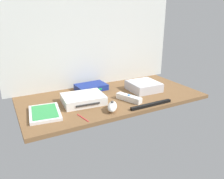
# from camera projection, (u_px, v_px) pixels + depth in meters

# --- Properties ---
(ground_plane) EXTENTS (1.00, 0.48, 0.02)m
(ground_plane) POSITION_uv_depth(u_px,v_px,m) (112.00, 98.00, 1.25)
(ground_plane) COLOR brown
(ground_plane) RESTS_ON ground
(back_wall) EXTENTS (1.10, 0.01, 0.64)m
(back_wall) POSITION_uv_depth(u_px,v_px,m) (93.00, 34.00, 1.34)
(back_wall) COLOR silver
(back_wall) RESTS_ON ground
(game_console) EXTENTS (0.22, 0.18, 0.04)m
(game_console) POSITION_uv_depth(u_px,v_px,m) (83.00, 99.00, 1.15)
(game_console) COLOR white
(game_console) RESTS_ON ground_plane
(mini_computer) EXTENTS (0.17, 0.17, 0.05)m
(mini_computer) POSITION_uv_depth(u_px,v_px,m) (144.00, 86.00, 1.33)
(mini_computer) COLOR silver
(mini_computer) RESTS_ON ground_plane
(game_case) EXTENTS (0.16, 0.21, 0.02)m
(game_case) POSITION_uv_depth(u_px,v_px,m) (45.00, 113.00, 1.02)
(game_case) COLOR white
(game_case) RESTS_ON ground_plane
(network_router) EXTENTS (0.19, 0.13, 0.03)m
(network_router) POSITION_uv_depth(u_px,v_px,m) (91.00, 87.00, 1.34)
(network_router) COLOR navy
(network_router) RESTS_ON ground_plane
(remote_wand) EXTENTS (0.09, 0.15, 0.03)m
(remote_wand) POSITION_uv_depth(u_px,v_px,m) (129.00, 98.00, 1.18)
(remote_wand) COLOR white
(remote_wand) RESTS_ON ground_plane
(remote_nunchuk) EXTENTS (0.09, 0.11, 0.05)m
(remote_nunchuk) POSITION_uv_depth(u_px,v_px,m) (112.00, 107.00, 1.06)
(remote_nunchuk) COLOR white
(remote_nunchuk) RESTS_ON ground_plane
(sensor_bar) EXTENTS (0.24, 0.02, 0.01)m
(sensor_bar) POSITION_uv_depth(u_px,v_px,m) (151.00, 105.00, 1.11)
(sensor_bar) COLOR black
(sensor_bar) RESTS_ON ground_plane
(stylus_pen) EXTENTS (0.02, 0.09, 0.01)m
(stylus_pen) POSITION_uv_depth(u_px,v_px,m) (83.00, 117.00, 0.99)
(stylus_pen) COLOR red
(stylus_pen) RESTS_ON ground_plane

